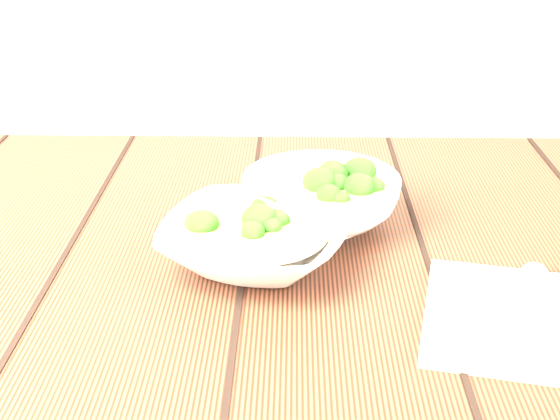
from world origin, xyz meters
name	(u,v)px	position (x,y,z in m)	size (l,w,h in m)	color
table	(264,347)	(0.00, 0.00, 0.63)	(1.20, 0.80, 0.75)	#3A1A10
soup_bowl_front	(255,240)	(-0.01, -0.01, 0.78)	(0.24, 0.24, 0.06)	white
soup_bowl_back	(321,198)	(0.07, 0.09, 0.78)	(0.24, 0.24, 0.07)	white
trivet	(260,217)	(-0.01, 0.08, 0.76)	(0.10, 0.10, 0.02)	black
napkin	(545,323)	(0.27, -0.14, 0.76)	(0.22, 0.18, 0.01)	beige
spoon_left	(534,291)	(0.27, -0.10, 0.77)	(0.07, 0.18, 0.01)	#A09A8D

